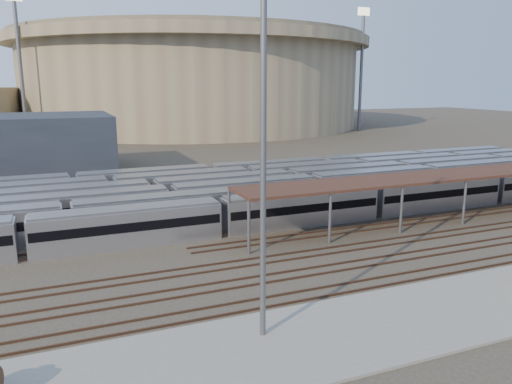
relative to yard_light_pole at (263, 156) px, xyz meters
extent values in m
plane|color=#383026|center=(12.89, 13.39, -11.41)|extent=(420.00, 420.00, 0.00)
cube|color=gray|center=(7.89, -1.61, -11.31)|extent=(50.00, 9.00, 0.20)
cube|color=#B1B1B6|center=(4.41, 21.39, -9.61)|extent=(112.00, 2.90, 3.60)
cube|color=#B1B1B6|center=(8.43, 25.59, -9.61)|extent=(112.00, 2.90, 3.60)
cube|color=#B1B1B6|center=(19.83, 29.79, -9.61)|extent=(112.00, 2.90, 3.60)
cube|color=#B1B1B6|center=(18.53, 33.99, -9.61)|extent=(112.00, 2.90, 3.60)
cube|color=#B1B1B6|center=(14.08, 38.19, -9.61)|extent=(112.00, 2.90, 3.60)
cube|color=#B1B1B6|center=(9.82, 42.39, -9.61)|extent=(112.00, 2.90, 3.60)
cylinder|color=#5B5B60|center=(4.89, 14.69, -8.91)|extent=(0.30, 0.30, 5.00)
cylinder|color=#5B5B60|center=(4.89, 20.09, -8.91)|extent=(0.30, 0.30, 5.00)
cylinder|color=#5B5B60|center=(13.46, 14.69, -8.91)|extent=(0.30, 0.30, 5.00)
cylinder|color=#5B5B60|center=(13.46, 20.09, -8.91)|extent=(0.30, 0.30, 5.00)
cylinder|color=#5B5B60|center=(22.03, 14.69, -8.91)|extent=(0.30, 0.30, 5.00)
cylinder|color=#5B5B60|center=(22.03, 20.09, -8.91)|extent=(0.30, 0.30, 5.00)
cylinder|color=#5B5B60|center=(30.60, 14.69, -8.91)|extent=(0.30, 0.30, 5.00)
cylinder|color=#5B5B60|center=(30.60, 20.09, -8.91)|extent=(0.30, 0.30, 5.00)
cylinder|color=#5B5B60|center=(39.17, 20.09, -8.91)|extent=(0.30, 0.30, 5.00)
cube|color=#321C14|center=(34.89, 17.39, -6.26)|extent=(60.00, 6.00, 0.30)
cube|color=#4C3323|center=(12.89, 11.64, -11.32)|extent=(170.00, 0.12, 0.18)
cube|color=#4C3323|center=(12.89, 13.14, -11.32)|extent=(170.00, 0.12, 0.18)
cube|color=#4C3323|center=(12.89, 7.64, -11.32)|extent=(170.00, 0.12, 0.18)
cube|color=#4C3323|center=(12.89, 9.14, -11.32)|extent=(170.00, 0.12, 0.18)
cube|color=#4C3323|center=(12.89, 3.64, -11.32)|extent=(170.00, 0.12, 0.18)
cube|color=#4C3323|center=(12.89, 5.14, -11.32)|extent=(170.00, 0.12, 0.18)
cylinder|color=gray|center=(37.89, 153.39, 2.59)|extent=(116.00, 116.00, 28.00)
cylinder|color=gray|center=(37.89, 153.39, 18.09)|extent=(124.00, 124.00, 3.00)
cylinder|color=#69604A|center=(37.89, 153.39, 20.34)|extent=(120.00, 120.00, 1.50)
cylinder|color=#5B5B60|center=(-17.11, 123.39, 6.59)|extent=(1.00, 1.00, 36.00)
cylinder|color=#5B5B60|center=(82.89, 113.39, 6.59)|extent=(1.00, 1.00, 36.00)
cube|color=#FFF2CC|center=(82.89, 113.39, 25.79)|extent=(4.00, 0.60, 2.40)
cylinder|color=#5B5B60|center=(2.89, 173.39, 6.59)|extent=(1.00, 1.00, 36.00)
cube|color=#FFF2CC|center=(2.89, 173.39, 25.79)|extent=(4.00, 0.60, 2.40)
cylinder|color=#5B5B60|center=(0.00, 0.00, -0.18)|extent=(0.36, 0.36, 22.05)
camera|label=1|loc=(-11.22, -26.12, 4.15)|focal=35.00mm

